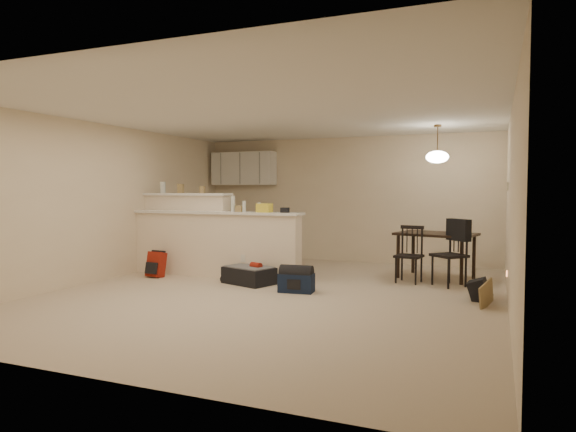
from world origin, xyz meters
The scene contains 23 objects.
room centered at (0.00, 0.00, 1.25)m, with size 7.00×7.02×2.50m.
breakfast_bar centered at (-1.76, 0.98, 0.61)m, with size 3.08×0.58×1.39m.
upper_cabinets centered at (-2.20, 3.32, 1.90)m, with size 1.40×0.34×0.70m, color white.
kitchen_counter centered at (-2.00, 3.19, 0.45)m, with size 1.80×0.60×0.90m, color white.
thermostat centered at (2.98, 1.55, 1.50)m, with size 0.02×0.12×0.12m, color beige.
jar centered at (-2.69, 1.12, 1.49)m, with size 0.10×0.10×0.20m, color silver.
cereal_box centered at (-2.32, 1.12, 1.47)m, with size 0.10×0.07×0.16m, color #9B8050.
small_box centered at (-1.87, 1.12, 1.45)m, with size 0.08×0.06×0.12m, color #9B8050.
bottle_a centered at (-1.16, 0.90, 1.22)m, with size 0.07×0.07×0.26m, color silver.
bottle_b centered at (-0.95, 0.90, 1.18)m, with size 0.06×0.06×0.18m, color silver.
bag_lump centered at (-0.59, 0.90, 1.16)m, with size 0.22×0.18×0.14m, color #9B8050.
pouch centered at (-0.23, 0.90, 1.13)m, with size 0.12×0.10×0.08m, color #9B8050.
extra_item_x centered at (-0.68, 0.90, 1.17)m, with size 0.05×0.05×0.16m, color silver.
extra_item_y centered at (-1.04, 0.90, 1.14)m, with size 0.11×0.10×0.10m, color #9B8050.
dining_table centered at (1.94, 2.10, 0.66)m, with size 1.35×1.06×0.75m.
pendant_lamp centered at (1.94, 2.10, 1.99)m, with size 0.36×0.36×0.62m.
dining_chair_near centered at (1.59, 1.55, 0.44)m, with size 0.39×0.37×0.88m, color black, non-canonical shape.
dining_chair_far centered at (2.20, 1.49, 0.49)m, with size 0.43×0.41×0.99m, color black, non-canonical shape.
suitcase centered at (-0.68, 0.52, 0.13)m, with size 0.75×0.49×0.25m, color black.
red_backpack centered at (-2.38, 0.48, 0.21)m, with size 0.28×0.17×0.41m, color maroon.
navy_duffel centered at (0.24, 0.19, 0.13)m, with size 0.48×0.26×0.26m, color #111D37.
black_daypack centered at (2.65, 0.61, 0.14)m, with size 0.31×0.22×0.27m, color black.
cardboard_sheet centered at (2.75, 0.21, 0.16)m, with size 0.41×0.02×0.31m, color #9B8050.
Camera 1 is at (2.86, -6.52, 1.46)m, focal length 32.00 mm.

